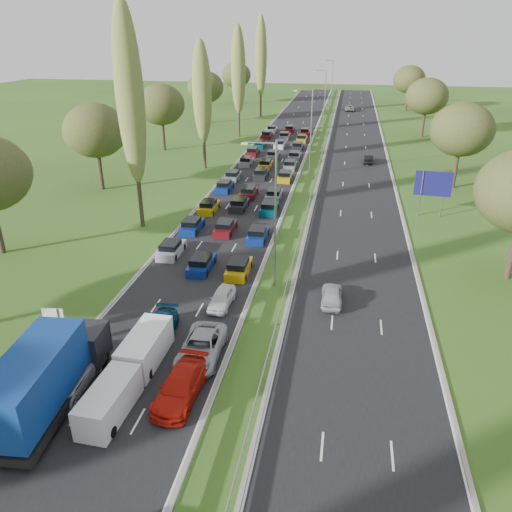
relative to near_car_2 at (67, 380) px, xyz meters
The scene contains 22 objects.
ground 53.23m from the near_car_2, 79.11° to the left, with size 260.00×260.00×0.00m, color #304D18.
near_carriageway 54.87m from the near_car_2, 86.55° to the left, with size 10.50×215.00×0.04m, color black.
far_carriageway 57.29m from the near_car_2, 72.94° to the left, with size 10.50×215.00×0.04m, color black.
central_reservation 55.68m from the near_car_2, 79.60° to the left, with size 2.36×215.00×0.32m.
lamp_columns 51.53m from the near_car_2, 78.69° to the left, with size 0.18×140.18×12.00m.
poplar_row 42.49m from the near_car_2, 98.36° to the left, with size 2.80×127.80×22.44m.
woodland_left 39.19m from the near_car_2, 115.23° to the left, with size 8.00×166.00×11.10m.
woodland_right 49.37m from the near_car_2, 52.80° to the left, with size 8.00×153.00×11.10m.
traffic_queue_fill 49.92m from the near_car_2, 86.20° to the left, with size 9.13×69.82×0.80m.
near_car_2 is the anchor object (origin of this frame).
near_car_7 7.10m from the near_car_2, 61.82° to the left, with size 1.92×4.74×1.37m, color #053453.
near_car_10 8.23m from the near_car_2, 33.30° to the left, with size 2.55×5.54×1.54m, color #A7ACB1.
near_car_11 6.79m from the near_car_2, ahead, with size 2.15×5.28×1.53m, color #B5150B.
near_car_12 13.01m from the near_car_2, 59.59° to the left, with size 1.53×3.81×1.30m, color silver.
far_car_0 19.90m from the near_car_2, 41.59° to the left, with size 1.61×4.00×1.36m, color #A1A7AA.
far_car_1 61.92m from the near_car_2, 72.37° to the left, with size 1.38×3.95×1.30m, color black.
far_car_2 115.57m from the near_car_2, 82.42° to the left, with size 2.44×5.29×1.47m, color gray.
blue_lorry 2.08m from the near_car_2, 94.82° to the right, with size 2.76×9.92×4.19m.
white_van_front 3.67m from the near_car_2, 21.03° to the right, with size 1.85×4.72×1.90m.
white_van_rear 5.12m from the near_car_2, 46.72° to the left, with size 1.98×5.04×2.03m.
info_sign 6.55m from the near_car_2, 126.13° to the left, with size 1.50×0.25×2.10m.
direction_sign 43.16m from the near_car_2, 54.59° to the left, with size 4.00×0.41×5.20m.
Camera 1 is at (9.59, 6.53, 19.52)m, focal length 35.00 mm.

